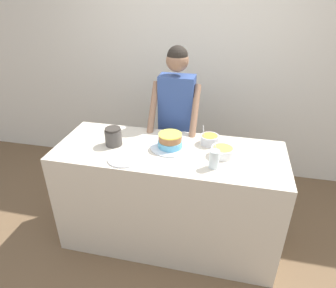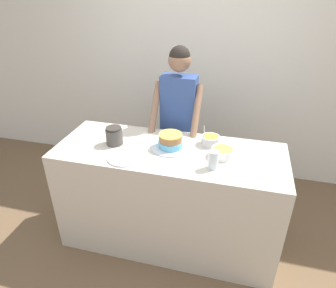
{
  "view_description": "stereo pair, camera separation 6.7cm",
  "coord_description": "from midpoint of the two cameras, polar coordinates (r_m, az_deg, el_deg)",
  "views": [
    {
      "loc": [
        0.45,
        -1.66,
        2.14
      ],
      "look_at": [
        0.0,
        0.32,
        1.02
      ],
      "focal_mm": 32.0,
      "sensor_mm": 36.0,
      "label": 1
    },
    {
      "loc": [
        0.51,
        -1.65,
        2.14
      ],
      "look_at": [
        0.0,
        0.32,
        1.02
      ],
      "focal_mm": 32.0,
      "sensor_mm": 36.0,
      "label": 2
    }
  ],
  "objects": [
    {
      "name": "ceramic_plate",
      "position": [
        2.29,
        -7.53,
        -2.64
      ],
      "size": [
        0.25,
        0.25,
        0.01
      ],
      "color": "silver",
      "rests_on": "counter"
    },
    {
      "name": "stoneware_jar",
      "position": [
        2.48,
        -9.44,
        1.55
      ],
      "size": [
        0.14,
        0.14,
        0.15
      ],
      "color": "#4C4742",
      "rests_on": "counter"
    },
    {
      "name": "person_baker",
      "position": [
        2.82,
        2.69,
        5.79
      ],
      "size": [
        0.44,
        0.45,
        1.65
      ],
      "color": "#2D2D38",
      "rests_on": "ground_plane"
    },
    {
      "name": "frosting_bowl_olive",
      "position": [
        2.32,
        11.2,
        -1.55
      ],
      "size": [
        0.18,
        0.18,
        0.15
      ],
      "color": "white",
      "rests_on": "counter"
    },
    {
      "name": "drinking_glass",
      "position": [
        2.16,
        9.51,
        -3.0
      ],
      "size": [
        0.07,
        0.07,
        0.14
      ],
      "color": "silver",
      "rests_on": "counter"
    },
    {
      "name": "cake",
      "position": [
        2.39,
        1.28,
        0.42
      ],
      "size": [
        0.32,
        0.32,
        0.12
      ],
      "color": "silver",
      "rests_on": "counter"
    },
    {
      "name": "ground_plane",
      "position": [
        2.75,
        -1.04,
        -22.3
      ],
      "size": [
        14.0,
        14.0,
        0.0
      ],
      "primitive_type": "plane",
      "color": "brown"
    },
    {
      "name": "wall_back",
      "position": [
        3.48,
        6.46,
        14.72
      ],
      "size": [
        10.0,
        0.05,
        2.6
      ],
      "color": "silver",
      "rests_on": "ground_plane"
    },
    {
      "name": "frosting_bowl_orange",
      "position": [
        2.48,
        8.85,
        0.78
      ],
      "size": [
        0.15,
        0.15,
        0.16
      ],
      "color": "silver",
      "rests_on": "counter"
    },
    {
      "name": "counter",
      "position": [
        2.65,
        0.93,
        -10.07
      ],
      "size": [
        1.84,
        0.7,
        0.95
      ],
      "color": "beige",
      "rests_on": "ground_plane"
    }
  ]
}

